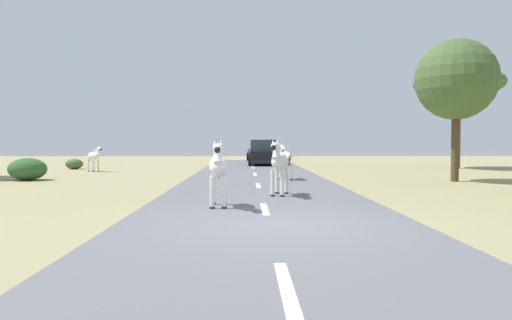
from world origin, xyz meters
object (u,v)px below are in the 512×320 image
at_px(car_1, 260,152).
at_px(bush_0, 74,164).
at_px(zebra_0, 279,162).
at_px(zebra_2, 218,167).
at_px(bush_1, 28,169).
at_px(zebra_1, 285,158).
at_px(tree_0, 458,83).
at_px(car_0, 264,153).
at_px(tree_1, 456,80).
at_px(zebra_3, 94,156).

relative_size(car_1, bush_0, 4.27).
xyz_separation_m(zebra_0, zebra_2, (-1.66, -2.47, -0.01)).
bearing_deg(bush_1, car_1, 60.19).
height_order(zebra_1, car_1, car_1).
xyz_separation_m(zebra_1, bush_0, (-12.01, 8.76, -0.66)).
relative_size(tree_0, bush_1, 3.89).
height_order(zebra_0, zebra_1, zebra_0).
bearing_deg(bush_0, zebra_2, -60.48).
xyz_separation_m(car_0, bush_1, (-10.56, -12.32, -0.37)).
distance_m(zebra_2, car_0, 21.22).
xyz_separation_m(zebra_0, car_1, (0.15, 24.64, -0.19)).
bearing_deg(tree_0, tree_1, -114.85).
height_order(zebra_3, tree_0, tree_0).
distance_m(zebra_0, car_1, 24.64).
xyz_separation_m(tree_1, bush_1, (-18.01, 0.96, -3.71)).
relative_size(zebra_3, bush_1, 0.89).
height_order(car_0, bush_0, car_0).
height_order(zebra_2, tree_0, tree_0).
distance_m(tree_0, bush_1, 24.36).
bearing_deg(car_0, tree_0, 163.91).
distance_m(zebra_0, zebra_3, 15.35).
bearing_deg(zebra_1, bush_0, 131.47).
height_order(zebra_3, car_1, car_1).
bearing_deg(car_1, bush_1, -122.66).
relative_size(zebra_2, tree_1, 0.30).
height_order(zebra_0, zebra_3, zebra_0).
height_order(zebra_2, tree_1, tree_1).
bearing_deg(bush_0, car_1, 41.04).
xyz_separation_m(car_0, tree_0, (11.80, -3.89, 4.37)).
height_order(car_0, tree_1, tree_1).
height_order(car_0, car_1, same).
bearing_deg(car_0, tree_1, 121.48).
bearing_deg(tree_1, zebra_1, 176.01).
bearing_deg(bush_1, zebra_1, -2.45).
xyz_separation_m(zebra_3, car_0, (9.59, 6.51, 0.00)).
bearing_deg(tree_0, zebra_2, -128.44).
xyz_separation_m(zebra_1, car_1, (-0.52, 18.76, -0.12)).
bearing_deg(tree_0, zebra_1, -141.94).
distance_m(zebra_2, tree_0, 22.41).
distance_m(car_1, bush_0, 15.25).
relative_size(car_0, tree_0, 0.71).
relative_size(zebra_2, bush_1, 1.09).
bearing_deg(zebra_2, bush_0, -62.59).
xyz_separation_m(car_0, tree_1, (7.45, -13.28, 3.34)).
distance_m(car_1, tree_1, 20.94).
relative_size(zebra_0, tree_0, 0.28).
bearing_deg(car_0, zebra_2, 87.06).
bearing_deg(car_0, zebra_0, 91.46).
bearing_deg(zebra_1, zebra_0, -108.90).
height_order(zebra_0, tree_1, tree_1).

